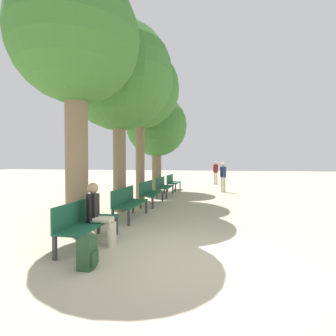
% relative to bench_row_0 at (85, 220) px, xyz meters
% --- Properties ---
extents(ground_plane, '(80.00, 80.00, 0.00)m').
position_rel_bench_row_0_xyz_m(ground_plane, '(2.20, -0.35, -0.52)').
color(ground_plane, '#B7A88E').
extents(bench_row_0, '(0.53, 1.74, 0.89)m').
position_rel_bench_row_0_xyz_m(bench_row_0, '(0.00, 0.00, 0.00)').
color(bench_row_0, '#195138').
rests_on(bench_row_0, ground_plane).
extents(bench_row_1, '(0.53, 1.74, 0.89)m').
position_rel_bench_row_0_xyz_m(bench_row_1, '(0.00, 2.48, 0.00)').
color(bench_row_1, '#195138').
rests_on(bench_row_1, ground_plane).
extents(bench_row_2, '(0.53, 1.74, 0.89)m').
position_rel_bench_row_0_xyz_m(bench_row_2, '(0.00, 4.96, 0.00)').
color(bench_row_2, '#195138').
rests_on(bench_row_2, ground_plane).
extents(bench_row_3, '(0.53, 1.74, 0.89)m').
position_rel_bench_row_0_xyz_m(bench_row_3, '(0.00, 7.44, 0.00)').
color(bench_row_3, '#195138').
rests_on(bench_row_3, ground_plane).
extents(bench_row_4, '(0.53, 1.74, 0.89)m').
position_rel_bench_row_0_xyz_m(bench_row_4, '(0.00, 9.92, 0.00)').
color(bench_row_4, '#195138').
rests_on(bench_row_4, ground_plane).
extents(tree_row_0, '(2.99, 2.99, 6.04)m').
position_rel_bench_row_0_xyz_m(tree_row_0, '(-0.68, 0.86, 3.93)').
color(tree_row_0, '#7A664C').
rests_on(tree_row_0, ground_plane).
extents(tree_row_1, '(3.62, 3.62, 6.33)m').
position_rel_bench_row_0_xyz_m(tree_row_1, '(-0.68, 3.55, 3.97)').
color(tree_row_1, '#7A664C').
rests_on(tree_row_1, ground_plane).
extents(tree_row_2, '(3.34, 3.34, 6.40)m').
position_rel_bench_row_0_xyz_m(tree_row_2, '(-0.68, 5.90, 4.18)').
color(tree_row_2, '#7A664C').
rests_on(tree_row_2, ground_plane).
extents(tree_row_3, '(3.24, 3.24, 5.18)m').
position_rel_bench_row_0_xyz_m(tree_row_3, '(-0.68, 8.89, 3.00)').
color(tree_row_3, '#7A664C').
rests_on(tree_row_3, ground_plane).
extents(person_seated, '(0.57, 0.32, 1.25)m').
position_rel_bench_row_0_xyz_m(person_seated, '(0.24, 0.08, 0.15)').
color(person_seated, beige).
rests_on(person_seated, ground_plane).
extents(backpack, '(0.26, 0.28, 0.49)m').
position_rel_bench_row_0_xyz_m(backpack, '(0.60, -1.04, -0.27)').
color(backpack, '#284C2D').
rests_on(backpack, ground_plane).
extents(pedestrian_near, '(0.32, 0.28, 1.60)m').
position_rel_bench_row_0_xyz_m(pedestrian_near, '(2.84, 9.54, 0.40)').
color(pedestrian_near, beige).
rests_on(pedestrian_near, ground_plane).
extents(pedestrian_mid, '(0.34, 0.23, 1.66)m').
position_rel_bench_row_0_xyz_m(pedestrian_mid, '(2.38, 14.07, 0.43)').
color(pedestrian_mid, beige).
rests_on(pedestrian_mid, ground_plane).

